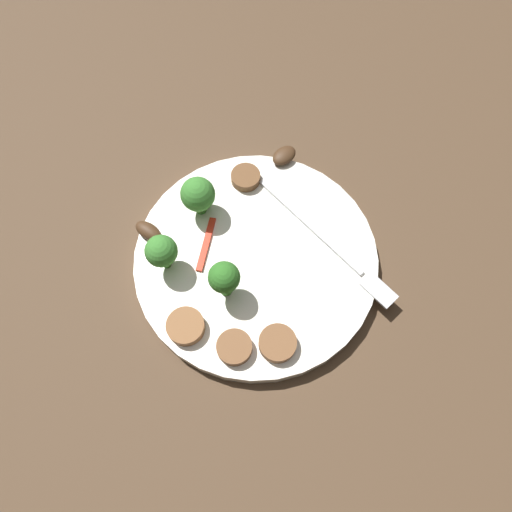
% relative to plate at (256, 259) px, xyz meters
% --- Properties ---
extents(ground_plane, '(1.40, 1.40, 0.00)m').
position_rel_plate_xyz_m(ground_plane, '(0.00, 0.00, -0.01)').
color(ground_plane, '#4C3826').
extents(plate, '(0.24, 0.24, 0.02)m').
position_rel_plate_xyz_m(plate, '(0.00, 0.00, 0.00)').
color(plate, white).
rests_on(plate, ground_plane).
extents(fork, '(0.18, 0.05, 0.00)m').
position_rel_plate_xyz_m(fork, '(0.04, 0.07, 0.01)').
color(fork, silver).
rests_on(fork, plate).
extents(broccoli_floret_0, '(0.03, 0.03, 0.05)m').
position_rel_plate_xyz_m(broccoli_floret_0, '(0.02, -0.04, 0.04)').
color(broccoli_floret_0, '#347525').
rests_on(broccoli_floret_0, plate).
extents(broccoli_floret_1, '(0.03, 0.03, 0.05)m').
position_rel_plate_xyz_m(broccoli_floret_1, '(-0.08, -0.02, 0.04)').
color(broccoli_floret_1, '#408630').
rests_on(broccoli_floret_1, plate).
extents(broccoli_floret_2, '(0.03, 0.03, 0.05)m').
position_rel_plate_xyz_m(broccoli_floret_2, '(-0.04, -0.08, 0.04)').
color(broccoli_floret_2, '#408630').
rests_on(broccoli_floret_2, plate).
extents(sausage_slice_0, '(0.05, 0.05, 0.01)m').
position_rel_plate_xyz_m(sausage_slice_0, '(0.09, -0.03, 0.01)').
color(sausage_slice_0, brown).
rests_on(sausage_slice_0, plate).
extents(sausage_slice_1, '(0.05, 0.05, 0.01)m').
position_rel_plate_xyz_m(sausage_slice_1, '(0.03, -0.09, 0.01)').
color(sausage_slice_1, brown).
rests_on(sausage_slice_1, plate).
extents(sausage_slice_2, '(0.03, 0.03, 0.01)m').
position_rel_plate_xyz_m(sausage_slice_2, '(-0.08, 0.04, 0.01)').
color(sausage_slice_2, brown).
rests_on(sausage_slice_2, plate).
extents(sausage_slice_3, '(0.04, 0.04, 0.01)m').
position_rel_plate_xyz_m(sausage_slice_3, '(0.07, -0.07, 0.01)').
color(sausage_slice_3, brown).
rests_on(sausage_slice_3, plate).
extents(mushroom_1, '(0.03, 0.03, 0.01)m').
position_rel_plate_xyz_m(mushroom_1, '(-0.08, -0.08, 0.01)').
color(mushroom_1, '#422B19').
rests_on(mushroom_1, plate).
extents(mushroom_2, '(0.03, 0.03, 0.01)m').
position_rel_plate_xyz_m(mushroom_2, '(-0.08, 0.09, 0.01)').
color(mushroom_2, '#422B19').
rests_on(mushroom_2, plate).
extents(pepper_strip_3, '(0.05, 0.05, 0.00)m').
position_rel_plate_xyz_m(pepper_strip_3, '(-0.04, -0.04, 0.01)').
color(pepper_strip_3, red).
rests_on(pepper_strip_3, plate).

